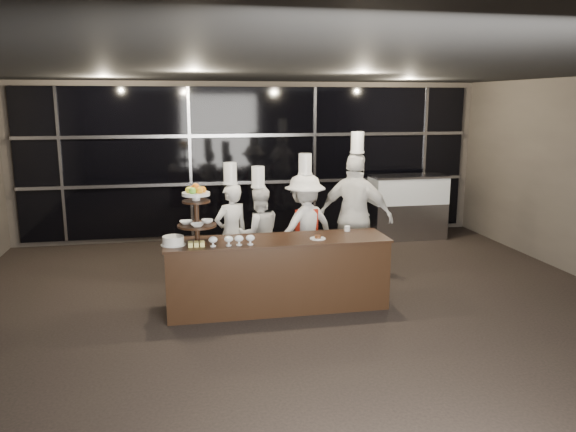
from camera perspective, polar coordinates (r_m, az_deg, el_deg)
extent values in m
plane|color=black|center=(6.49, 2.73, -12.40)|extent=(10.00, 10.00, 0.00)
plane|color=black|center=(5.94, 3.02, 15.08)|extent=(10.00, 10.00, 0.00)
plane|color=#473F38|center=(10.90, -3.56, 5.60)|extent=(9.00, 0.00, 9.00)
cube|color=black|center=(10.84, -3.52, 5.56)|extent=(8.60, 0.04, 2.80)
cube|color=#A5A5AA|center=(10.85, -3.46, 3.44)|extent=(8.60, 0.06, 0.06)
cube|color=#A5A5AA|center=(10.75, -3.52, 8.19)|extent=(8.60, 0.06, 0.06)
cube|color=#A5A5AA|center=(10.91, -22.09, 4.77)|extent=(0.05, 0.05, 2.80)
cube|color=#A5A5AA|center=(10.72, -9.89, 5.34)|extent=(0.05, 0.05, 2.80)
cube|color=#A5A5AA|center=(11.04, 2.71, 5.68)|extent=(0.05, 0.05, 2.80)
cube|color=#A5A5AA|center=(11.81, 13.67, 5.75)|extent=(0.05, 0.05, 2.80)
cube|color=black|center=(7.25, -1.09, -5.96)|extent=(2.80, 0.70, 0.90)
cube|color=black|center=(7.13, -1.11, -2.47)|extent=(2.84, 0.74, 0.03)
cylinder|color=black|center=(7.02, -9.18, -2.59)|extent=(0.24, 0.24, 0.03)
cylinder|color=black|center=(6.94, -9.27, 0.09)|extent=(0.06, 0.06, 0.70)
cylinder|color=black|center=(6.97, -9.23, -0.96)|extent=(0.48, 0.48, 0.02)
cylinder|color=black|center=(6.91, -9.31, 1.47)|extent=(0.34, 0.34, 0.02)
cylinder|color=white|center=(6.91, -9.32, 1.82)|extent=(0.10, 0.10, 0.06)
cylinder|color=white|center=(6.90, -9.34, 2.23)|extent=(0.34, 0.34, 0.04)
sphere|color=orange|center=(6.89, -8.69, 2.64)|extent=(0.09, 0.09, 0.09)
sphere|color=#6BA42A|center=(6.96, -9.04, 2.71)|extent=(0.09, 0.09, 0.09)
sphere|color=orange|center=(6.96, -9.70, 2.69)|extent=(0.09, 0.09, 0.09)
sphere|color=#FFF135|center=(6.89, -10.02, 2.59)|extent=(0.09, 0.09, 0.09)
sphere|color=#6ABD30|center=(6.82, -9.67, 2.51)|extent=(0.09, 0.09, 0.09)
sphere|color=orange|center=(6.82, -8.99, 2.54)|extent=(0.09, 0.09, 0.09)
sphere|color=orange|center=(6.88, -9.36, 2.95)|extent=(0.09, 0.09, 0.09)
imported|color=white|center=(7.02, -10.32, -0.63)|extent=(0.16, 0.16, 0.04)
imported|color=white|center=(7.03, -8.20, -0.53)|extent=(0.15, 0.15, 0.05)
imported|color=white|center=(6.85, -9.20, -0.91)|extent=(0.16, 0.16, 0.04)
cylinder|color=silver|center=(6.82, -7.62, -3.05)|extent=(0.07, 0.07, 0.01)
cylinder|color=silver|center=(6.81, -7.63, -2.80)|extent=(0.02, 0.02, 0.05)
ellipsoid|color=silver|center=(6.80, -7.64, -2.40)|extent=(0.11, 0.11, 0.08)
ellipsoid|color=green|center=(6.79, -7.64, -2.36)|extent=(0.08, 0.08, 0.05)
cylinder|color=silver|center=(6.83, -6.04, -2.98)|extent=(0.07, 0.07, 0.01)
cylinder|color=silver|center=(6.82, -6.05, -2.73)|extent=(0.02, 0.02, 0.05)
ellipsoid|color=silver|center=(6.81, -6.05, -2.34)|extent=(0.11, 0.11, 0.08)
ellipsoid|color=red|center=(6.81, -6.05, -2.30)|extent=(0.08, 0.08, 0.05)
cylinder|color=silver|center=(6.84, -4.99, -2.93)|extent=(0.07, 0.07, 0.01)
cylinder|color=silver|center=(6.83, -4.99, -2.68)|extent=(0.02, 0.02, 0.05)
ellipsoid|color=silver|center=(6.82, -5.00, -2.29)|extent=(0.11, 0.11, 0.08)
ellipsoid|color=beige|center=(6.82, -5.00, -2.25)|extent=(0.08, 0.08, 0.05)
cylinder|color=silver|center=(6.86, -3.85, -2.88)|extent=(0.07, 0.07, 0.01)
cylinder|color=silver|center=(6.85, -3.85, -2.63)|extent=(0.02, 0.02, 0.05)
ellipsoid|color=silver|center=(6.84, -3.86, -2.24)|extent=(0.11, 0.11, 0.08)
ellipsoid|color=#452A0E|center=(6.84, -3.86, -2.20)|extent=(0.08, 0.08, 0.05)
cylinder|color=white|center=(6.97, -11.57, -2.86)|extent=(0.30, 0.30, 0.01)
cylinder|color=white|center=(6.96, -11.59, -2.43)|extent=(0.26, 0.26, 0.10)
cube|color=#EBDE73|center=(6.82, -9.88, -2.92)|extent=(0.06, 0.05, 0.05)
cube|color=#EBDE73|center=(6.82, -9.29, -2.90)|extent=(0.06, 0.05, 0.05)
cube|color=#EBDE73|center=(6.82, -8.70, -2.88)|extent=(0.06, 0.05, 0.05)
cube|color=#EBDE73|center=(6.89, -9.89, -2.78)|extent=(0.06, 0.05, 0.05)
cube|color=#EBDE73|center=(6.89, -9.31, -2.76)|extent=(0.06, 0.05, 0.05)
cube|color=#EBDE73|center=(6.89, -8.73, -2.73)|extent=(0.06, 0.05, 0.05)
cylinder|color=white|center=(7.13, 3.04, -2.30)|extent=(0.20, 0.20, 0.01)
cylinder|color=#4C2814|center=(7.12, 3.04, -2.10)|extent=(0.08, 0.08, 0.04)
cylinder|color=white|center=(7.58, 6.04, -1.28)|extent=(0.08, 0.08, 0.07)
cube|color=#A5A5AA|center=(11.19, 11.97, -0.44)|extent=(1.44, 0.62, 0.70)
cube|color=silver|center=(11.08, 12.10, 2.59)|extent=(1.44, 0.62, 0.50)
cube|color=#FFC67F|center=(11.08, 12.10, 2.59)|extent=(1.34, 0.51, 0.40)
cube|color=#A5A5AA|center=(11.05, 12.16, 3.97)|extent=(1.46, 0.64, 0.04)
imported|color=silver|center=(8.19, -5.77, -1.83)|extent=(0.64, 0.56, 1.48)
cylinder|color=white|center=(8.03, -5.90, 4.36)|extent=(0.19, 0.19, 0.30)
cylinder|color=white|center=(8.05, -5.87, 3.34)|extent=(0.21, 0.21, 0.03)
imported|color=silver|center=(8.30, -2.99, -1.86)|extent=(0.76, 0.63, 1.41)
cylinder|color=white|center=(8.15, -3.06, 4.02)|extent=(0.19, 0.19, 0.30)
cylinder|color=white|center=(8.17, -3.04, 3.01)|extent=(0.21, 0.21, 0.03)
imported|color=white|center=(8.31, 1.71, -1.18)|extent=(1.19, 0.97, 1.60)
cylinder|color=white|center=(8.16, 1.75, 5.33)|extent=(0.19, 0.19, 0.30)
cylinder|color=white|center=(8.17, 1.75, 4.32)|extent=(0.21, 0.21, 0.03)
cube|color=#A01B0C|center=(8.20, 1.90, -1.37)|extent=(0.34, 0.03, 0.60)
imported|color=white|center=(8.36, 6.88, -0.10)|extent=(1.19, 1.02, 1.91)
cylinder|color=white|center=(8.21, 7.06, 7.47)|extent=(0.19, 0.19, 0.30)
cylinder|color=white|center=(8.22, 7.04, 6.47)|extent=(0.21, 0.21, 0.03)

